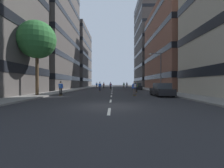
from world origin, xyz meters
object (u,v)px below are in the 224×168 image
parked_car_mid (137,87)px  street_tree_near (37,40)px  skater_1 (111,85)px  skater_0 (124,85)px  skater_6 (136,86)px  skater_3 (127,85)px  skater_7 (134,87)px  skater_2 (100,86)px  skater_4 (104,85)px  streetlamp_right (159,68)px  skater_8 (61,87)px  parked_car_near (162,90)px  skater_5 (97,85)px

parked_car_mid → street_tree_near: street_tree_near is taller
parked_car_mid → skater_1: skater_1 is taller
skater_0 → skater_1: bearing=-111.0°
skater_6 → skater_3: bearing=89.6°
skater_3 → skater_7: bearing=-92.9°
skater_2 → skater_4: bearing=90.8°
street_tree_near → skater_0: size_ratio=4.82×
streetlamp_right → skater_8: streetlamp_right is taller
parked_car_mid → skater_8: bearing=-123.3°
parked_car_near → streetlamp_right: 9.48m
skater_4 → skater_7: same height
skater_5 → skater_1: bearing=-62.6°
parked_car_near → skater_3: size_ratio=2.47×
skater_0 → skater_5: (-8.16, -1.98, 0.00)m
skater_1 → skater_6: size_ratio=1.00×
parked_car_mid → skater_3: skater_3 is taller
parked_car_near → skater_1: (-6.25, 20.37, 0.32)m
skater_2 → skater_5: size_ratio=1.00×
skater_6 → skater_7: same height
street_tree_near → streetlamp_right: bearing=27.8°
skater_4 → skater_7: 27.05m
skater_0 → skater_2: (-5.76, -19.50, -0.03)m
streetlamp_right → skater_2: streetlamp_right is taller
skater_5 → skater_7: bearing=-75.1°
street_tree_near → skater_6: size_ratio=4.82×
skater_3 → skater_8: (-10.33, -26.26, 0.00)m
streetlamp_right → skater_7: streetlamp_right is taller
skater_1 → skater_8: bearing=-106.6°
streetlamp_right → skater_0: size_ratio=3.65×
parked_car_near → skater_5: (-10.50, 28.57, 0.32)m
skater_0 → skater_8: same height
skater_6 → skater_8: bearing=-148.0°
skater_0 → skater_7: 29.89m
skater_0 → parked_car_mid: bearing=-78.3°
parked_car_near → streetlamp_right: size_ratio=0.68×
streetlamp_right → skater_0: bearing=101.4°
skater_4 → skater_8: (-3.73, -26.31, 0.00)m
streetlamp_right → skater_1: size_ratio=3.65×
street_tree_near → skater_8: 6.09m
skater_2 → skater_8: (-3.96, -10.16, 0.03)m
parked_car_mid → skater_3: (-1.73, 7.89, 0.32)m
parked_car_mid → skater_3: bearing=102.4°
skater_8 → parked_car_near: bearing=-4.2°
skater_2 → skater_6: bearing=-31.4°
skater_3 → parked_car_near: bearing=-86.3°
parked_car_near → parked_car_mid: bearing=90.0°
street_tree_near → skater_5: 29.51m
parked_car_mid → skater_5: bearing=138.4°
skater_2 → skater_5: bearing=97.8°
parked_car_mid → streetlamp_right: 11.40m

